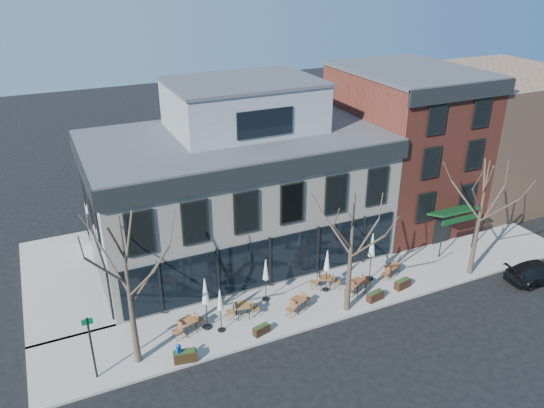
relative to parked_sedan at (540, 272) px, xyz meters
name	(u,v)px	position (x,y,z in m)	size (l,w,h in m)	color
ground	(269,288)	(-15.35, 6.18, -0.64)	(120.00, 120.00, 0.00)	black
sidewalk_front	(334,293)	(-12.10, 4.03, -0.56)	(33.50, 4.70, 0.15)	gray
sidewalk_side	(62,280)	(-26.60, 12.18, -0.56)	(4.50, 12.00, 0.15)	gray
corner_building	(237,186)	(-15.27, 11.24, 4.08)	(18.39, 10.39, 11.10)	silver
red_brick_building	(403,146)	(-2.35, 11.16, 5.00)	(8.20, 11.78, 11.18)	brown
bg_building	(494,133)	(7.65, 12.18, 4.36)	(12.00, 12.00, 10.00)	#8C664C
tree_corner	(129,290)	(-23.83, 2.97, 3.61)	(3.93, 3.98, 7.92)	#382B21
tree_mid	(351,253)	(-12.34, 2.27, 3.15)	(3.50, 3.55, 7.04)	#382B21
tree_right	(480,217)	(-3.33, 2.27, 3.38)	(3.72, 3.77, 7.48)	#382B21
sign_pole	(91,344)	(-25.85, 2.68, 1.44)	(0.50, 0.10, 3.40)	black
parked_sedan	(540,272)	(0.00, 0.00, 0.00)	(1.79, 4.41, 1.28)	black
call_box	(179,353)	(-22.06, 1.98, 0.13)	(0.24, 0.23, 1.16)	#0D3DA9
cafe_set_0	(188,325)	(-20.98, 3.98, 0.01)	(1.91, 1.03, 0.98)	brown
cafe_set_1	(243,309)	(-17.91, 4.04, 0.02)	(1.92, 0.89, 0.99)	brown
cafe_set_2	(298,304)	(-14.91, 3.27, -0.01)	(1.81, 1.12, 0.94)	brown
cafe_set_3	(325,281)	(-12.42, 4.57, 0.00)	(1.82, 1.11, 0.95)	brown
cafe_set_4	(358,285)	(-10.93, 3.37, 0.02)	(1.95, 0.90, 1.00)	brown
cafe_set_5	(391,270)	(-8.06, 4.03, -0.05)	(1.67, 0.96, 0.86)	brown
umbrella_0	(205,293)	(-19.96, 3.98, 1.69)	(0.49, 0.49, 3.09)	black
umbrella_1	(220,302)	(-19.36, 3.45, 1.35)	(0.42, 0.42, 2.61)	black
umbrella_2	(266,272)	(-16.09, 4.99, 1.41)	(0.43, 0.43, 2.69)	black
umbrella_3	(327,262)	(-12.47, 4.40, 1.41)	(0.43, 0.43, 2.69)	black
umbrella_4	(372,247)	(-9.45, 4.32, 1.73)	(0.50, 0.50, 3.14)	black
planter_0	(185,356)	(-21.76, 1.98, -0.18)	(1.18, 0.63, 0.63)	black
planter_1	(261,330)	(-17.55, 2.32, -0.24)	(0.97, 0.57, 0.51)	black
planter_2	(375,296)	(-10.41, 2.33, -0.20)	(1.08, 0.56, 0.57)	black
planter_3	(403,284)	(-8.22, 2.68, -0.20)	(1.09, 0.59, 0.58)	black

